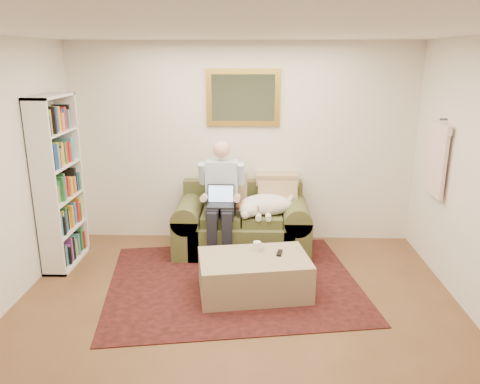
# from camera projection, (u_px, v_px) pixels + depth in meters

# --- Properties ---
(room_shell) EXTENTS (4.51, 5.00, 2.61)m
(room_shell) POSITION_uv_depth(u_px,v_px,m) (235.00, 189.00, 4.06)
(room_shell) COLOR brown
(room_shell) RESTS_ON ground
(rug) EXTENTS (3.00, 2.55, 0.01)m
(rug) POSITION_uv_depth(u_px,v_px,m) (233.00, 282.00, 5.18)
(rug) COLOR black
(rug) RESTS_ON room_shell
(sofa) EXTENTS (1.69, 0.86, 1.01)m
(sofa) POSITION_uv_depth(u_px,v_px,m) (242.00, 229.00, 5.96)
(sofa) COLOR #4B502A
(sofa) RESTS_ON room_shell
(seated_man) EXTENTS (0.56, 0.79, 1.42)m
(seated_man) POSITION_uv_depth(u_px,v_px,m) (221.00, 201.00, 5.70)
(seated_man) COLOR #8CAAD8
(seated_man) RESTS_ON sofa
(laptop) EXTENTS (0.33, 0.26, 0.24)m
(laptop) POSITION_uv_depth(u_px,v_px,m) (221.00, 200.00, 5.63)
(laptop) COLOR black
(laptop) RESTS_ON seated_man
(sleeping_dog) EXTENTS (0.69, 0.44, 0.26)m
(sleeping_dog) POSITION_uv_depth(u_px,v_px,m) (266.00, 205.00, 5.77)
(sleeping_dog) COLOR white
(sleeping_dog) RESTS_ON sofa
(ottoman) EXTENTS (1.23, 0.89, 0.41)m
(ottoman) POSITION_uv_depth(u_px,v_px,m) (254.00, 275.00, 4.90)
(ottoman) COLOR tan
(ottoman) RESTS_ON room_shell
(coffee_mug) EXTENTS (0.08, 0.08, 0.10)m
(coffee_mug) POSITION_uv_depth(u_px,v_px,m) (257.00, 246.00, 4.99)
(coffee_mug) COLOR white
(coffee_mug) RESTS_ON ottoman
(tv_remote) EXTENTS (0.08, 0.16, 0.02)m
(tv_remote) POSITION_uv_depth(u_px,v_px,m) (279.00, 253.00, 4.91)
(tv_remote) COLOR black
(tv_remote) RESTS_ON ottoman
(bookshelf) EXTENTS (0.28, 0.80, 2.00)m
(bookshelf) POSITION_uv_depth(u_px,v_px,m) (59.00, 183.00, 5.41)
(bookshelf) COLOR white
(bookshelf) RESTS_ON room_shell
(wall_mirror) EXTENTS (0.94, 0.04, 0.72)m
(wall_mirror) POSITION_uv_depth(u_px,v_px,m) (243.00, 98.00, 5.92)
(wall_mirror) COLOR gold
(wall_mirror) RESTS_ON room_shell
(hanging_shirt) EXTENTS (0.06, 0.52, 0.90)m
(hanging_shirt) POSITION_uv_depth(u_px,v_px,m) (437.00, 156.00, 5.17)
(hanging_shirt) COLOR #FCD0D0
(hanging_shirt) RESTS_ON room_shell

